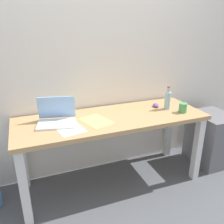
# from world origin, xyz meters

# --- Properties ---
(ground_plane) EXTENTS (8.00, 8.00, 0.00)m
(ground_plane) POSITION_xyz_m (0.00, 0.00, 0.00)
(ground_plane) COLOR #515459
(back_wall) EXTENTS (5.20, 0.08, 2.60)m
(back_wall) POSITION_xyz_m (0.00, 0.38, 1.30)
(back_wall) COLOR silver
(back_wall) RESTS_ON ground
(desk) EXTENTS (1.83, 0.65, 0.74)m
(desk) POSITION_xyz_m (0.00, 0.00, 0.64)
(desk) COLOR tan
(desk) RESTS_ON ground
(laptop_left) EXTENTS (0.38, 0.32, 0.23)m
(laptop_left) POSITION_xyz_m (-0.52, 0.04, 0.80)
(laptop_left) COLOR silver
(laptop_left) RESTS_ON desk
(beer_bottle) EXTENTS (0.06, 0.06, 0.24)m
(beer_bottle) POSITION_xyz_m (0.62, 0.00, 0.84)
(beer_bottle) COLOR #99B7C1
(beer_bottle) RESTS_ON desk
(computer_mouse) EXTENTS (0.09, 0.11, 0.03)m
(computer_mouse) POSITION_xyz_m (0.55, 0.10, 0.76)
(computer_mouse) COLOR #724799
(computer_mouse) RESTS_ON desk
(coffee_mug) EXTENTS (0.08, 0.08, 0.09)m
(coffee_mug) POSITION_xyz_m (0.71, -0.14, 0.79)
(coffee_mug) COLOR #4C9E56
(coffee_mug) RESTS_ON desk
(paper_sheet_front_left) EXTENTS (0.26, 0.33, 0.00)m
(paper_sheet_front_left) POSITION_xyz_m (-0.44, -0.11, 0.75)
(paper_sheet_front_left) COLOR white
(paper_sheet_front_left) RESTS_ON desk
(paper_yellow_folder) EXTENTS (0.29, 0.34, 0.00)m
(paper_yellow_folder) POSITION_xyz_m (-0.17, -0.04, 0.75)
(paper_yellow_folder) COLOR #F4E06B
(paper_yellow_folder) RESTS_ON desk
(filing_cabinet) EXTENTS (0.40, 0.48, 0.61)m
(filing_cabinet) POSITION_xyz_m (1.24, -0.05, 0.30)
(filing_cabinet) COLOR slate
(filing_cabinet) RESTS_ON ground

